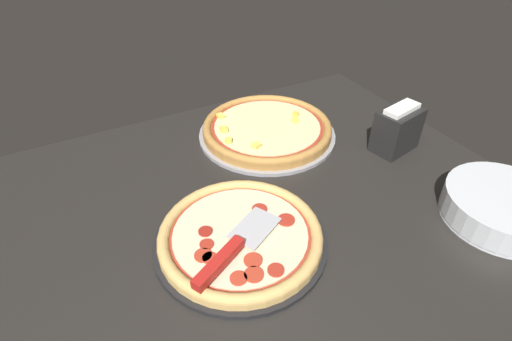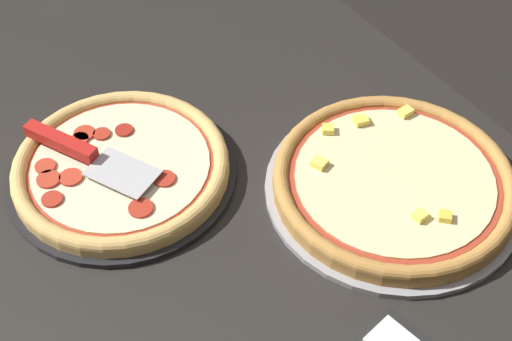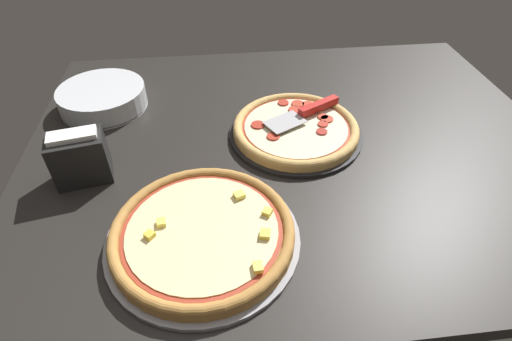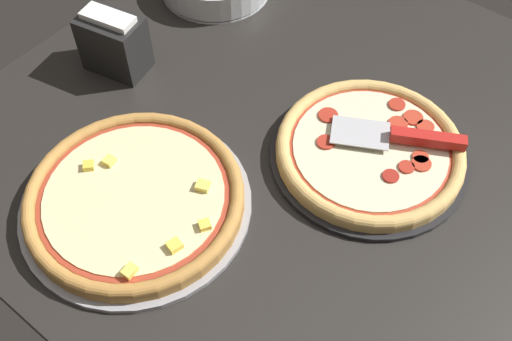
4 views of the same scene
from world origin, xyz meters
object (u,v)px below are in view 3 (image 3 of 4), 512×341
at_px(pizza_front, 296,128).
at_px(plate_stack, 103,98).
at_px(napkin_holder, 80,157).
at_px(serving_spatula, 311,109).
at_px(pizza_back, 203,232).

xyz_separation_m(pizza_front, plate_stack, (0.54, -0.20, 0.01)).
bearing_deg(napkin_holder, serving_spatula, -164.17).
height_order(pizza_front, napkin_holder, napkin_holder).
bearing_deg(pizza_front, serving_spatula, -135.20).
distance_m(pizza_back, napkin_holder, 0.35).
relative_size(pizza_front, napkin_holder, 2.48).
bearing_deg(serving_spatula, pizza_back, 51.75).
bearing_deg(serving_spatula, pizza_front, 44.80).
height_order(pizza_back, plate_stack, plate_stack).
relative_size(pizza_front, pizza_back, 0.91).
relative_size(pizza_front, plate_stack, 1.35).
distance_m(pizza_back, plate_stack, 0.61).
height_order(serving_spatula, napkin_holder, napkin_holder).
relative_size(serving_spatula, napkin_holder, 1.68).
height_order(pizza_front, pizza_back, pizza_back).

